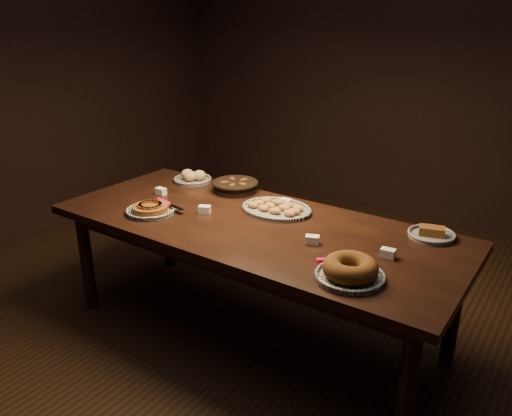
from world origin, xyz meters
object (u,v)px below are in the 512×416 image
Objects in this scene: apple_tart_plate at (151,209)px; madeleine_platter at (276,208)px; buffet_table at (253,234)px; bundt_cake_plate at (350,270)px.

apple_tart_plate is 0.75× the size of madeleine_platter.
apple_tart_plate is 0.76m from madeleine_platter.
apple_tart_plate reaches higher than buffet_table.
bundt_cake_plate reaches higher than madeleine_platter.
apple_tart_plate reaches higher than madeleine_platter.
madeleine_platter is 0.89m from bundt_cake_plate.
buffet_table is at bearing 33.39° from apple_tart_plate.
bundt_cake_plate is (1.33, -0.06, 0.02)m from apple_tart_plate.
apple_tart_plate is 1.34m from bundt_cake_plate.
buffet_table is 0.80m from bundt_cake_plate.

